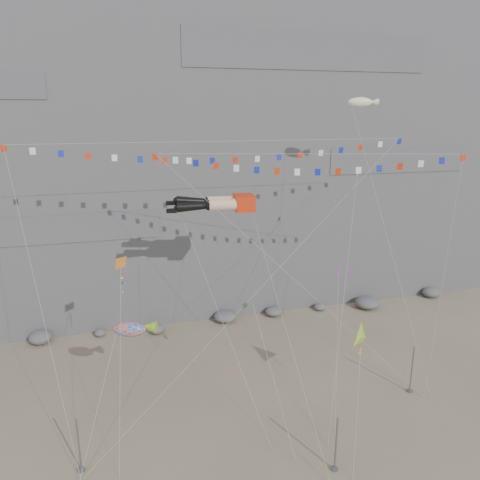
# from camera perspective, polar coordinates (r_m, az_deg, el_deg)

# --- Properties ---
(ground) EXTENTS (120.00, 120.00, 0.00)m
(ground) POSITION_cam_1_polar(r_m,az_deg,el_deg) (41.24, 4.15, -19.55)
(ground) COLOR gray
(ground) RESTS_ON ground
(cliff) EXTENTS (80.00, 28.00, 50.00)m
(cliff) POSITION_cam_1_polar(r_m,az_deg,el_deg) (64.89, -5.35, 16.47)
(cliff) COLOR slate
(cliff) RESTS_ON ground
(talus_boulders) EXTENTS (60.00, 3.00, 1.20)m
(talus_boulders) POSITION_cam_1_polar(r_m,az_deg,el_deg) (55.16, -1.85, -9.32)
(talus_boulders) COLOR slate
(talus_boulders) RESTS_ON ground
(anchor_pole_left) EXTENTS (0.12, 0.12, 4.01)m
(anchor_pole_left) POSITION_cam_1_polar(r_m,az_deg,el_deg) (35.81, -19.04, -22.60)
(anchor_pole_left) COLOR slate
(anchor_pole_left) RESTS_ON ground
(anchor_pole_center) EXTENTS (0.12, 0.12, 4.07)m
(anchor_pole_center) POSITION_cam_1_polar(r_m,az_deg,el_deg) (34.78, 11.62, -23.22)
(anchor_pole_center) COLOR slate
(anchor_pole_center) RESTS_ON ground
(anchor_pole_right) EXTENTS (0.12, 0.12, 4.35)m
(anchor_pole_right) POSITION_cam_1_polar(r_m,az_deg,el_deg) (44.28, 20.21, -14.59)
(anchor_pole_right) COLOR slate
(anchor_pole_right) RESTS_ON ground
(legs_kite) EXTENTS (8.25, 17.61, 22.50)m
(legs_kite) POSITION_cam_1_polar(r_m,az_deg,el_deg) (40.39, -2.43, 4.48)
(legs_kite) COLOR red
(legs_kite) RESTS_ON ground
(flag_banner_upper) EXTENTS (35.55, 13.60, 28.21)m
(flag_banner_upper) POSITION_cam_1_polar(r_m,az_deg,el_deg) (42.09, -2.02, 11.91)
(flag_banner_upper) COLOR red
(flag_banner_upper) RESTS_ON ground
(flag_banner_lower) EXTENTS (23.86, 9.59, 23.09)m
(flag_banner_lower) POSITION_cam_1_polar(r_m,az_deg,el_deg) (38.81, 8.33, 10.30)
(flag_banner_lower) COLOR red
(flag_banner_lower) RESTS_ON ground
(harlequin_kite) EXTENTS (2.20, 9.07, 14.85)m
(harlequin_kite) POSITION_cam_1_polar(r_m,az_deg,el_deg) (36.67, -14.33, -2.80)
(harlequin_kite) COLOR red
(harlequin_kite) RESTS_ON ground
(fish_windsock) EXTENTS (6.05, 7.73, 10.91)m
(fish_windsock) POSITION_cam_1_polar(r_m,az_deg,el_deg) (36.65, -13.35, -10.57)
(fish_windsock) COLOR #FF640D
(fish_windsock) RESTS_ON ground
(delta_kite) EXTENTS (5.08, 7.50, 10.22)m
(delta_kite) POSITION_cam_1_polar(r_m,az_deg,el_deg) (38.21, 14.58, -11.31)
(delta_kite) COLOR yellow
(delta_kite) RESTS_ON ground
(blimp_windsock) EXTENTS (3.81, 12.92, 27.21)m
(blimp_windsock) POSITION_cam_1_polar(r_m,az_deg,el_deg) (47.33, 14.44, 15.85)
(blimp_windsock) COLOR white
(blimp_windsock) RESTS_ON ground
(small_kite_a) EXTENTS (4.75, 15.11, 21.60)m
(small_kite_a) POSITION_cam_1_polar(r_m,az_deg,el_deg) (42.16, -7.31, 3.40)
(small_kite_a) COLOR orange
(small_kite_a) RESTS_ON ground
(small_kite_b) EXTENTS (5.12, 9.94, 13.97)m
(small_kite_b) POSITION_cam_1_polar(r_m,az_deg,el_deg) (43.47, 11.91, -4.04)
(small_kite_b) COLOR purple
(small_kite_b) RESTS_ON ground
(small_kite_c) EXTENTS (1.63, 7.28, 11.27)m
(small_kite_c) POSITION_cam_1_polar(r_m,az_deg,el_deg) (36.51, 1.76, -8.39)
(small_kite_c) COLOR green
(small_kite_c) RESTS_ON ground
(small_kite_d) EXTENTS (9.11, 13.90, 23.92)m
(small_kite_d) POSITION_cam_1_polar(r_m,az_deg,el_deg) (45.27, 14.01, 6.97)
(small_kite_d) COLOR yellow
(small_kite_d) RESTS_ON ground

